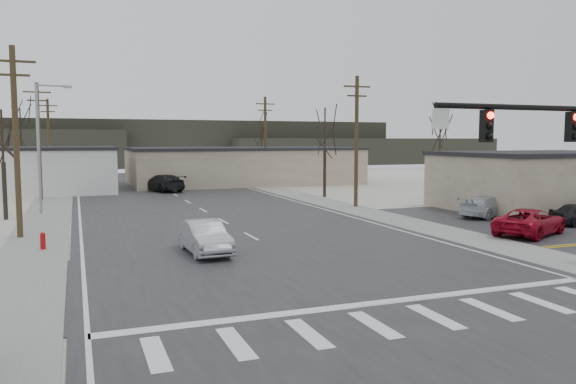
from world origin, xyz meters
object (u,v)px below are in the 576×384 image
Objects in this scene: car_far_b at (87,174)px; car_parked_silver at (489,207)px; fire_hydrant at (43,241)px; sedan_crossing at (205,237)px; car_far_a at (162,183)px; car_parked_red at (530,222)px.

car_far_b is 53.25m from car_parked_silver.
fire_hydrant is at bearing -92.04° from car_far_b.
sedan_crossing reaches higher than car_parked_silver.
car_far_a reaches higher than sedan_crossing.
sedan_crossing is at bearing -84.27° from car_far_b.
fire_hydrant is 29.98m from car_far_a.
car_far_b is (-3.95, 52.53, -0.02)m from sedan_crossing.
car_parked_red is (24.48, -4.91, 0.30)m from fire_hydrant.
car_far_a is 36.46m from car_parked_red.
fire_hydrant is 49.10m from car_far_b.
sedan_crossing is 52.67m from car_far_b.
car_parked_silver is (24.31, -47.38, -0.03)m from car_far_b.
car_far_a is at bearing -70.66° from car_far_b.
sedan_crossing reaches higher than fire_hydrant.
car_far_a reaches higher than car_far_b.
car_far_a is at bearing 16.95° from car_parked_silver.
sedan_crossing is at bearing 64.28° from car_far_a.
car_parked_silver is (20.35, 5.14, -0.05)m from sedan_crossing.
car_parked_silver is at bearing 102.53° from car_far_a.
car_far_a is (9.64, 28.39, 0.44)m from fire_hydrant.
car_parked_red is (17.55, -1.40, -0.03)m from sedan_crossing.
sedan_crossing reaches higher than car_parked_red.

